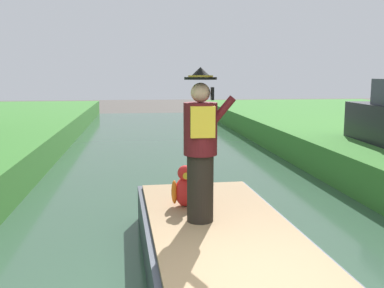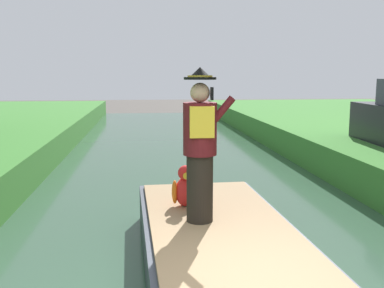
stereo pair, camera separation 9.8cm
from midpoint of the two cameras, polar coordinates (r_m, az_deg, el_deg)
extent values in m
cube|color=#333842|center=(5.56, 2.98, -13.19)|extent=(1.94, 4.26, 0.56)
cube|color=#997A56|center=(5.45, 3.00, -10.22)|extent=(1.79, 3.92, 0.05)
cylinder|color=black|center=(5.36, 0.53, -5.69)|extent=(0.32, 0.32, 0.82)
cylinder|color=#561419|center=(5.22, 0.55, 1.97)|extent=(0.40, 0.40, 0.62)
cube|color=gold|center=(5.03, 0.84, 2.84)|extent=(0.28, 0.06, 0.36)
sphere|color=#DBA884|center=(5.19, 0.55, 6.63)|extent=(0.23, 0.23, 0.23)
cylinder|color=black|center=(5.18, 0.56, 8.45)|extent=(0.38, 0.38, 0.03)
cone|color=black|center=(5.18, 0.56, 9.23)|extent=(0.26, 0.26, 0.12)
cylinder|color=gold|center=(5.18, 0.56, 8.73)|extent=(0.29, 0.29, 0.02)
cylinder|color=#561419|center=(5.20, 3.02, 3.92)|extent=(0.38, 0.09, 0.43)
cube|color=black|center=(5.15, 2.09, 6.50)|extent=(0.03, 0.08, 0.15)
ellipsoid|color=red|center=(6.00, -1.42, -6.16)|extent=(0.26, 0.32, 0.40)
sphere|color=red|center=(5.90, -1.39, -3.73)|extent=(0.20, 0.20, 0.20)
cone|color=yellow|center=(5.80, -1.29, -4.04)|extent=(0.09, 0.09, 0.09)
ellipsoid|color=orange|center=(5.99, -2.76, -6.20)|extent=(0.08, 0.20, 0.32)
ellipsoid|color=orange|center=(6.02, -0.09, -6.12)|extent=(0.08, 0.20, 0.32)
camera|label=1|loc=(0.05, -90.51, -0.08)|focal=41.43mm
camera|label=2|loc=(0.05, 89.49, 0.08)|focal=41.43mm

